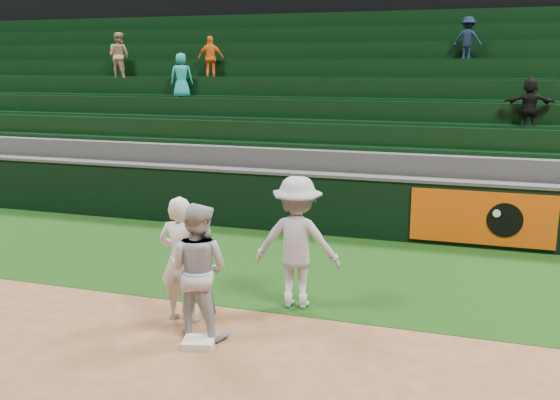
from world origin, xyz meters
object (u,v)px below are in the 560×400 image
at_px(first_baseman, 181,259).
at_px(baserunner, 198,270).
at_px(base_coach, 297,242).
at_px(first_base, 199,341).

xyz_separation_m(first_baseman, baserunner, (0.42, -0.37, 0.01)).
xyz_separation_m(baserunner, base_coach, (0.91, 1.31, 0.08)).
relative_size(baserunner, base_coach, 0.92).
height_order(first_base, base_coach, base_coach).
distance_m(first_base, first_baseman, 1.18).
height_order(first_baseman, base_coach, base_coach).
xyz_separation_m(first_base, base_coach, (0.79, 1.59, 0.90)).
bearing_deg(base_coach, first_baseman, 30.74).
bearing_deg(first_baseman, baserunner, 138.08).
distance_m(first_baseman, base_coach, 1.63).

